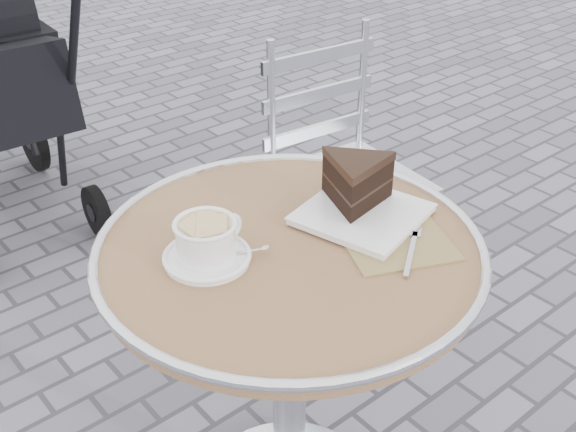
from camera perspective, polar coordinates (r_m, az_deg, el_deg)
cafe_table at (r=1.41m, az=0.11°, el=-7.87°), size 0.72×0.72×0.74m
cappuccino_set at (r=1.26m, az=-6.41°, el=-2.17°), size 0.17×0.15×0.08m
cake_plate_set at (r=1.39m, az=5.58°, el=2.15°), size 0.26×0.36×0.11m
bistro_chair at (r=2.13m, az=3.49°, el=5.66°), size 0.42×0.42×0.85m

